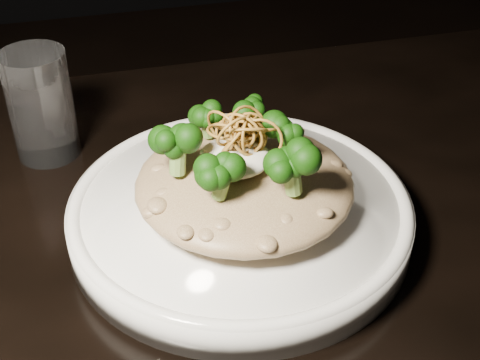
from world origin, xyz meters
name	(u,v)px	position (x,y,z in m)	size (l,w,h in m)	color
table	(161,350)	(0.00, 0.00, 0.67)	(1.10, 0.80, 0.75)	black
plate	(240,215)	(0.09, 0.05, 0.77)	(0.31, 0.31, 0.03)	white
risotto	(244,183)	(0.09, 0.05, 0.80)	(0.19, 0.19, 0.04)	brown
broccoli	(237,143)	(0.08, 0.05, 0.85)	(0.12, 0.12, 0.05)	black
cheese	(235,157)	(0.08, 0.05, 0.83)	(0.06, 0.06, 0.02)	silver
shallots	(243,122)	(0.09, 0.05, 0.86)	(0.06, 0.06, 0.04)	brown
drinking_glass	(41,105)	(-0.08, 0.23, 0.81)	(0.07, 0.07, 0.12)	white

